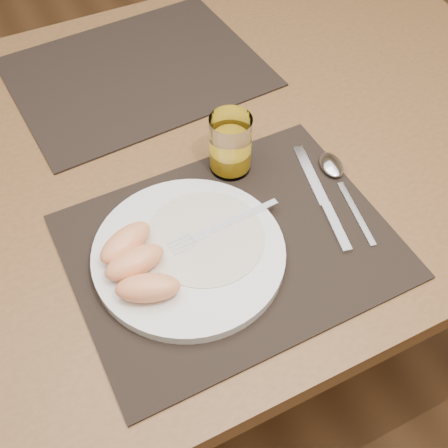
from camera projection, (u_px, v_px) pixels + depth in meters
ground at (195, 349)px, 1.52m from camera, size 5.00×5.00×0.00m
table at (180, 183)px, 1.00m from camera, size 1.40×0.90×0.75m
placemat_near at (231, 246)px, 0.80m from camera, size 0.45×0.35×0.00m
placemat_far at (137, 72)px, 1.05m from camera, size 0.47×0.38×0.00m
plate at (189, 254)px, 0.78m from camera, size 0.27×0.27×0.02m
plate_dressing at (205, 237)px, 0.79m from camera, size 0.17×0.17×0.00m
fork at (215, 229)px, 0.80m from camera, size 0.18×0.03×0.00m
knife at (325, 204)px, 0.85m from camera, size 0.06×0.22×0.01m
spoon at (335, 172)px, 0.88m from camera, size 0.06×0.19×0.01m
juice_glass at (230, 147)px, 0.86m from camera, size 0.07×0.07×0.10m
grapefruit_wedges at (136, 264)px, 0.74m from camera, size 0.09×0.15×0.03m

